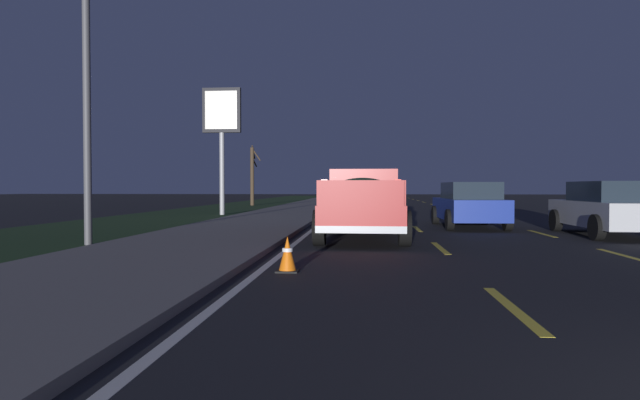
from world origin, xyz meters
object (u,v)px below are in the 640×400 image
at_px(gas_price_sign, 222,120).
at_px(bare_tree_far, 252,175).
at_px(pickup_truck, 363,202).
at_px(sedan_blue, 469,204).
at_px(traffic_cone_near, 287,254).
at_px(sedan_silver, 609,208).
at_px(street_light_near, 97,32).

distance_m(gas_price_sign, bare_tree_far, 13.67).
height_order(pickup_truck, gas_price_sign, gas_price_sign).
height_order(sedan_blue, traffic_cone_near, sedan_blue).
xyz_separation_m(pickup_truck, gas_price_sign, (11.54, 7.06, 3.69)).
bearing_deg(bare_tree_far, sedan_silver, -147.01).
bearing_deg(traffic_cone_near, sedan_silver, -48.55).
height_order(pickup_truck, traffic_cone_near, pickup_truck).
bearing_deg(street_light_near, sedan_blue, -56.59).
height_order(sedan_silver, street_light_near, street_light_near).
bearing_deg(street_light_near, traffic_cone_near, -125.38).
distance_m(pickup_truck, traffic_cone_near, 5.98).
distance_m(pickup_truck, street_light_near, 7.78).
distance_m(gas_price_sign, street_light_near, 13.80).
bearing_deg(sedan_silver, pickup_truck, 100.85).
bearing_deg(gas_price_sign, sedan_silver, -126.21).
bearing_deg(pickup_truck, traffic_cone_near, 168.42).
xyz_separation_m(sedan_blue, gas_price_sign, (7.30, 10.63, 3.89)).
height_order(sedan_silver, bare_tree_far, bare_tree_far).
xyz_separation_m(sedan_silver, street_light_near, (-3.56, 13.14, 4.26)).
distance_m(sedan_blue, street_light_near, 12.51).
height_order(pickup_truck, sedan_blue, pickup_truck).
bearing_deg(bare_tree_far, pickup_truck, -161.33).
height_order(sedan_blue, bare_tree_far, bare_tree_far).
bearing_deg(gas_price_sign, bare_tree_far, 5.84).
bearing_deg(pickup_truck, sedan_silver, -79.15).
xyz_separation_m(sedan_blue, street_light_near, (-6.47, 9.82, 4.26)).
bearing_deg(sedan_blue, pickup_truck, 139.84).
distance_m(sedan_silver, gas_price_sign, 17.72).
bearing_deg(street_light_near, bare_tree_far, 4.60).
height_order(gas_price_sign, traffic_cone_near, gas_price_sign).
bearing_deg(sedan_blue, traffic_cone_near, 154.64).
bearing_deg(gas_price_sign, street_light_near, -176.62).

